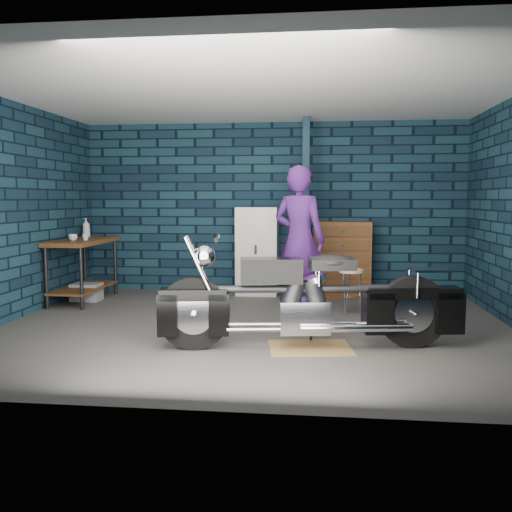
{
  "coord_description": "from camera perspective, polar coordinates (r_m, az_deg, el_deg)",
  "views": [
    {
      "loc": [
        0.73,
        -6.15,
        1.5
      ],
      "look_at": [
        -0.0,
        0.3,
        0.81
      ],
      "focal_mm": 38.0,
      "sensor_mm": 36.0,
      "label": 1
    }
  ],
  "objects": [
    {
      "name": "bottle",
      "position": [
        8.73,
        -17.44,
        2.86
      ],
      "size": [
        0.14,
        0.14,
        0.3
      ],
      "primitive_type": "imported",
      "rotation": [
        0.0,
        0.0,
        -0.25
      ],
      "color": "gray",
      "rests_on": "workbench"
    },
    {
      "name": "storage_bin",
      "position": [
        8.41,
        -17.41,
        -3.63
      ],
      "size": [
        0.41,
        0.29,
        0.26
      ],
      "primitive_type": "cube",
      "color": "gray",
      "rests_on": "ground"
    },
    {
      "name": "room_walls",
      "position": [
        6.75,
        0.28,
        9.45
      ],
      "size": [
        6.02,
        5.01,
        2.71
      ],
      "color": "black",
      "rests_on": "ground"
    },
    {
      "name": "tool_chest",
      "position": [
        8.44,
        9.01,
        -0.32
      ],
      "size": [
        0.87,
        0.48,
        1.15
      ],
      "primitive_type": "cube",
      "color": "brown",
      "rests_on": "ground"
    },
    {
      "name": "locker",
      "position": [
        8.47,
        0.13,
        0.51
      ],
      "size": [
        0.64,
        0.46,
        1.37
      ],
      "primitive_type": "cube",
      "color": "silver",
      "rests_on": "ground"
    },
    {
      "name": "motorcycle",
      "position": [
        5.45,
        5.78,
        -3.79
      ],
      "size": [
        2.68,
        1.08,
        1.15
      ],
      "primitive_type": null,
      "rotation": [
        0.0,
        0.0,
        0.15
      ],
      "color": "black",
      "rests_on": "ground"
    },
    {
      "name": "support_post",
      "position": [
        8.1,
        5.24,
        4.95
      ],
      "size": [
        0.1,
        0.1,
        2.7
      ],
      "primitive_type": "cube",
      "color": "#112837",
      "rests_on": "ground"
    },
    {
      "name": "cup_b",
      "position": [
        8.08,
        -17.52,
        1.87
      ],
      "size": [
        0.11,
        0.11,
        0.09
      ],
      "primitive_type": "imported",
      "rotation": [
        0.0,
        0.0,
        0.18
      ],
      "color": "beige",
      "rests_on": "workbench"
    },
    {
      "name": "shop_stool",
      "position": [
        7.24,
        9.94,
        -3.68
      ],
      "size": [
        0.39,
        0.39,
        0.58
      ],
      "primitive_type": null,
      "rotation": [
        0.0,
        0.0,
        -0.26
      ],
      "color": "beige",
      "rests_on": "ground"
    },
    {
      "name": "workbench",
      "position": [
        8.33,
        -17.73,
        -1.46
      ],
      "size": [
        0.6,
        1.4,
        0.91
      ],
      "primitive_type": "cube",
      "color": "brown",
      "rests_on": "ground"
    },
    {
      "name": "drip_mat",
      "position": [
        5.58,
        5.71,
        -9.57
      ],
      "size": [
        0.9,
        0.73,
        0.01
      ],
      "primitive_type": "cube",
      "rotation": [
        0.0,
        0.0,
        0.15
      ],
      "color": "olive",
      "rests_on": "ground"
    },
    {
      "name": "person",
      "position": [
        7.12,
        4.58,
        1.71
      ],
      "size": [
        0.83,
        0.7,
        1.93
      ],
      "primitive_type": "imported",
      "rotation": [
        0.0,
        0.0,
        2.74
      ],
      "color": "#471D6C",
      "rests_on": "ground"
    },
    {
      "name": "ground",
      "position": [
        6.37,
        -0.28,
        -7.6
      ],
      "size": [
        6.0,
        6.0,
        0.0
      ],
      "primitive_type": "plane",
      "color": "#43413E",
      "rests_on": "ground"
    },
    {
      "name": "cup_a",
      "position": [
        8.09,
        -18.71,
        1.86
      ],
      "size": [
        0.15,
        0.15,
        0.09
      ],
      "primitive_type": "imported",
      "rotation": [
        0.0,
        0.0,
        -0.37
      ],
      "color": "beige",
      "rests_on": "workbench"
    }
  ]
}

